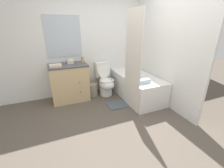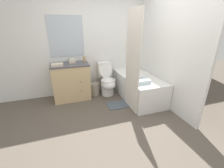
% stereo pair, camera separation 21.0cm
% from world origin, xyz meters
% --- Properties ---
extents(ground_plane, '(14.00, 14.00, 0.00)m').
position_xyz_m(ground_plane, '(0.00, 0.00, 0.00)').
color(ground_plane, brown).
extents(wall_back, '(8.00, 0.06, 2.50)m').
position_xyz_m(wall_back, '(-0.01, 1.77, 1.25)').
color(wall_back, silver).
rests_on(wall_back, ground_plane).
extents(wall_right, '(0.05, 2.75, 2.50)m').
position_xyz_m(wall_right, '(1.21, 0.87, 1.25)').
color(wall_right, silver).
rests_on(wall_right, ground_plane).
extents(vanity_cabinet, '(0.86, 0.58, 0.88)m').
position_xyz_m(vanity_cabinet, '(-0.76, 1.48, 0.45)').
color(vanity_cabinet, tan).
rests_on(vanity_cabinet, ground_plane).
extents(sink_faucet, '(0.14, 0.12, 0.12)m').
position_xyz_m(sink_faucet, '(-0.76, 1.65, 0.92)').
color(sink_faucet, silver).
rests_on(sink_faucet, vanity_cabinet).
extents(toilet, '(0.37, 0.65, 0.86)m').
position_xyz_m(toilet, '(0.13, 1.41, 0.37)').
color(toilet, white).
rests_on(toilet, ground_plane).
extents(bathtub, '(0.76, 1.55, 0.57)m').
position_xyz_m(bathtub, '(0.80, 0.98, 0.29)').
color(bathtub, white).
rests_on(bathtub, ground_plane).
extents(shower_curtain, '(0.02, 0.59, 2.01)m').
position_xyz_m(shower_curtain, '(0.41, 0.56, 1.01)').
color(shower_curtain, silver).
rests_on(shower_curtain, ground_plane).
extents(wastebasket, '(0.25, 0.25, 0.31)m').
position_xyz_m(wastebasket, '(-0.20, 1.48, 0.16)').
color(wastebasket, gray).
rests_on(wastebasket, ground_plane).
extents(tissue_box, '(0.15, 0.13, 0.10)m').
position_xyz_m(tissue_box, '(-0.69, 1.56, 0.92)').
color(tissue_box, beige).
rests_on(tissue_box, vanity_cabinet).
extents(soap_dispenser, '(0.07, 0.07, 0.17)m').
position_xyz_m(soap_dispenser, '(-0.40, 1.52, 0.96)').
color(soap_dispenser, tan).
rests_on(soap_dispenser, vanity_cabinet).
extents(hand_towel_folded, '(0.25, 0.18, 0.05)m').
position_xyz_m(hand_towel_folded, '(-1.03, 1.36, 0.91)').
color(hand_towel_folded, beige).
rests_on(hand_towel_folded, vanity_cabinet).
extents(bath_towel_folded, '(0.33, 0.25, 0.09)m').
position_xyz_m(bath_towel_folded, '(0.62, 0.54, 0.62)').
color(bath_towel_folded, silver).
rests_on(bath_towel_folded, bathtub).
extents(bath_mat, '(0.51, 0.36, 0.02)m').
position_xyz_m(bath_mat, '(0.20, 0.76, 0.01)').
color(bath_mat, '#4C5660').
rests_on(bath_mat, ground_plane).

